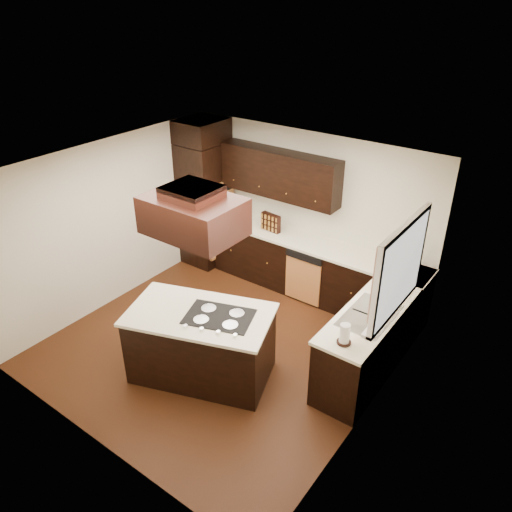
% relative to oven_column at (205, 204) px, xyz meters
% --- Properties ---
extents(floor, '(4.20, 4.20, 0.02)m').
position_rel_oven_column_xyz_m(floor, '(1.78, -1.71, -1.07)').
color(floor, '#542A13').
rests_on(floor, ground).
extents(ceiling, '(4.20, 4.20, 0.02)m').
position_rel_oven_column_xyz_m(ceiling, '(1.78, -1.71, 1.45)').
color(ceiling, white).
rests_on(ceiling, ground).
extents(wall_back, '(4.20, 0.02, 2.50)m').
position_rel_oven_column_xyz_m(wall_back, '(1.78, 0.40, 0.19)').
color(wall_back, beige).
rests_on(wall_back, ground).
extents(wall_front, '(4.20, 0.02, 2.50)m').
position_rel_oven_column_xyz_m(wall_front, '(1.78, -3.81, 0.19)').
color(wall_front, beige).
rests_on(wall_front, ground).
extents(wall_left, '(0.02, 4.20, 2.50)m').
position_rel_oven_column_xyz_m(wall_left, '(-0.33, -1.71, 0.19)').
color(wall_left, beige).
rests_on(wall_left, ground).
extents(wall_right, '(0.02, 4.20, 2.50)m').
position_rel_oven_column_xyz_m(wall_right, '(3.88, -1.71, 0.19)').
color(wall_right, beige).
rests_on(wall_right, ground).
extents(oven_column, '(0.65, 0.75, 2.12)m').
position_rel_oven_column_xyz_m(oven_column, '(0.00, 0.00, 0.00)').
color(oven_column, black).
rests_on(oven_column, floor).
extents(wall_oven_face, '(0.05, 0.62, 0.78)m').
position_rel_oven_column_xyz_m(wall_oven_face, '(0.35, 0.00, 0.06)').
color(wall_oven_face, '#D68645').
rests_on(wall_oven_face, oven_column).
extents(base_cabinets_back, '(2.93, 0.60, 0.88)m').
position_rel_oven_column_xyz_m(base_cabinets_back, '(1.81, 0.09, -0.62)').
color(base_cabinets_back, black).
rests_on(base_cabinets_back, floor).
extents(base_cabinets_right, '(0.60, 2.40, 0.88)m').
position_rel_oven_column_xyz_m(base_cabinets_right, '(3.58, -0.80, -0.62)').
color(base_cabinets_right, black).
rests_on(base_cabinets_right, floor).
extents(countertop_back, '(2.93, 0.63, 0.04)m').
position_rel_oven_column_xyz_m(countertop_back, '(1.81, 0.08, -0.16)').
color(countertop_back, white).
rests_on(countertop_back, base_cabinets_back).
extents(countertop_right, '(0.63, 2.40, 0.04)m').
position_rel_oven_column_xyz_m(countertop_right, '(3.56, -0.80, -0.16)').
color(countertop_right, white).
rests_on(countertop_right, base_cabinets_right).
extents(upper_cabinets, '(2.00, 0.34, 0.72)m').
position_rel_oven_column_xyz_m(upper_cabinets, '(1.34, 0.23, 0.75)').
color(upper_cabinets, black).
rests_on(upper_cabinets, wall_back).
extents(dishwasher_front, '(0.60, 0.05, 0.72)m').
position_rel_oven_column_xyz_m(dishwasher_front, '(2.10, -0.20, -0.66)').
color(dishwasher_front, '#D68645').
rests_on(dishwasher_front, floor).
extents(window_frame, '(0.06, 1.32, 1.12)m').
position_rel_oven_column_xyz_m(window_frame, '(3.85, -1.16, 0.59)').
color(window_frame, white).
rests_on(window_frame, wall_right).
extents(window_pane, '(0.00, 1.20, 1.00)m').
position_rel_oven_column_xyz_m(window_pane, '(3.87, -1.16, 0.59)').
color(window_pane, white).
rests_on(window_pane, wall_right).
extents(curtain_left, '(0.02, 0.34, 0.90)m').
position_rel_oven_column_xyz_m(curtain_left, '(3.79, -1.57, 0.64)').
color(curtain_left, '#CAB09A').
rests_on(curtain_left, wall_right).
extents(curtain_right, '(0.02, 0.34, 0.90)m').
position_rel_oven_column_xyz_m(curtain_right, '(3.79, -0.74, 0.64)').
color(curtain_right, '#CAB09A').
rests_on(curtain_right, wall_right).
extents(sink_rim, '(0.52, 0.84, 0.01)m').
position_rel_oven_column_xyz_m(sink_rim, '(3.58, -1.16, -0.14)').
color(sink_rim, silver).
rests_on(sink_rim, countertop_right).
extents(island, '(1.87, 1.41, 0.88)m').
position_rel_oven_column_xyz_m(island, '(1.92, -2.31, -0.62)').
color(island, black).
rests_on(island, floor).
extents(island_top, '(1.95, 1.49, 0.04)m').
position_rel_oven_column_xyz_m(island_top, '(1.92, -2.31, -0.16)').
color(island_top, white).
rests_on(island_top, island).
extents(cooktop, '(0.92, 0.76, 0.01)m').
position_rel_oven_column_xyz_m(cooktop, '(2.15, -2.22, -0.13)').
color(cooktop, black).
rests_on(cooktop, island_top).
extents(range_hood, '(1.05, 0.72, 0.42)m').
position_rel_oven_column_xyz_m(range_hood, '(1.88, -2.25, 1.10)').
color(range_hood, black).
rests_on(range_hood, ceiling).
extents(hood_duct, '(0.55, 0.50, 0.13)m').
position_rel_oven_column_xyz_m(hood_duct, '(1.88, -2.25, 1.38)').
color(hood_duct, black).
rests_on(hood_duct, ceiling).
extents(blender_base, '(0.15, 0.15, 0.10)m').
position_rel_oven_column_xyz_m(blender_base, '(0.65, 0.02, -0.09)').
color(blender_base, silver).
rests_on(blender_base, countertop_back).
extents(blender_pitcher, '(0.13, 0.13, 0.26)m').
position_rel_oven_column_xyz_m(blender_pitcher, '(0.65, 0.02, 0.09)').
color(blender_pitcher, silver).
rests_on(blender_pitcher, blender_base).
extents(spice_rack, '(0.35, 0.13, 0.28)m').
position_rel_oven_column_xyz_m(spice_rack, '(1.33, 0.05, 0.00)').
color(spice_rack, black).
rests_on(spice_rack, countertop_back).
extents(mixing_bowl, '(0.35, 0.35, 0.07)m').
position_rel_oven_column_xyz_m(mixing_bowl, '(0.71, 0.09, -0.11)').
color(mixing_bowl, white).
rests_on(mixing_bowl, countertop_back).
extents(soap_bottle, '(0.11, 0.11, 0.19)m').
position_rel_oven_column_xyz_m(soap_bottle, '(3.53, -0.74, -0.05)').
color(soap_bottle, white).
rests_on(soap_bottle, countertop_right).
extents(paper_towel, '(0.15, 0.15, 0.25)m').
position_rel_oven_column_xyz_m(paper_towel, '(3.57, -1.80, -0.02)').
color(paper_towel, white).
rests_on(paper_towel, countertop_right).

